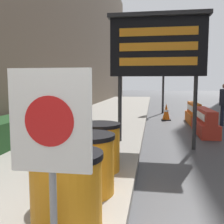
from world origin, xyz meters
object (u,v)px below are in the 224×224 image
object	(u,v)px
warning_sign	(51,134)
barrel_drum_back	(99,147)
jersey_barrier_red_striped	(205,123)
barrel_drum_middle	(88,164)
traffic_cone_near	(166,112)
traffic_light_near_curb	(164,58)
barrel_drum_foreground	(67,192)
jersey_barrier_orange_near	(194,114)
message_board	(158,47)

from	to	relation	value
warning_sign	barrel_drum_back	bearing A→B (deg)	93.15
barrel_drum_back	jersey_barrier_red_striped	world-z (taller)	barrel_drum_back
warning_sign	jersey_barrier_red_striped	bearing A→B (deg)	70.44
barrel_drum_middle	traffic_cone_near	size ratio (longest dim) A/B	1.10
traffic_light_near_curb	jersey_barrier_red_striped	bearing A→B (deg)	-78.75
barrel_drum_back	traffic_cone_near	world-z (taller)	barrel_drum_back
traffic_light_near_curb	barrel_drum_middle	bearing A→B (deg)	-97.21
barrel_drum_back	warning_sign	distance (m)	2.65
barrel_drum_foreground	traffic_light_near_curb	size ratio (longest dim) A/B	0.20
jersey_barrier_red_striped	jersey_barrier_orange_near	distance (m)	2.50
message_board	jersey_barrier_orange_near	distance (m)	5.48
message_board	traffic_light_near_curb	xyz separation A→B (m)	(0.47, 8.17, 0.49)
barrel_drum_middle	barrel_drum_foreground	bearing A→B (deg)	-88.94
barrel_drum_back	traffic_light_near_curb	xyz separation A→B (m)	(1.51, 10.59, 2.53)
barrel_drum_back	traffic_cone_near	size ratio (longest dim) A/B	1.10
jersey_barrier_red_striped	warning_sign	bearing A→B (deg)	-109.56
traffic_cone_near	traffic_light_near_curb	size ratio (longest dim) A/B	0.18
barrel_drum_foreground	traffic_light_near_curb	distance (m)	12.89
barrel_drum_middle	warning_sign	distance (m)	1.72
jersey_barrier_orange_near	traffic_light_near_curb	size ratio (longest dim) A/B	0.45
jersey_barrier_orange_near	traffic_cone_near	distance (m)	1.32
barrel_drum_foreground	warning_sign	bearing A→B (deg)	-82.39
barrel_drum_foreground	jersey_barrier_red_striped	distance (m)	7.12
barrel_drum_foreground	barrel_drum_middle	world-z (taller)	same
barrel_drum_middle	traffic_light_near_curb	world-z (taller)	traffic_light_near_curb
message_board	jersey_barrier_orange_near	bearing A→B (deg)	70.70
warning_sign	jersey_barrier_orange_near	distance (m)	10.05
message_board	traffic_cone_near	size ratio (longest dim) A/B	4.46
warning_sign	traffic_light_near_curb	world-z (taller)	traffic_light_near_curb
barrel_drum_middle	traffic_light_near_curb	distance (m)	11.94
barrel_drum_back	traffic_light_near_curb	size ratio (longest dim) A/B	0.20
warning_sign	traffic_cone_near	size ratio (longest dim) A/B	2.16
jersey_barrier_orange_near	traffic_light_near_curb	distance (m)	4.56
jersey_barrier_red_striped	jersey_barrier_orange_near	size ratio (longest dim) A/B	1.11
jersey_barrier_red_striped	traffic_light_near_curb	distance (m)	6.66
barrel_drum_foreground	barrel_drum_back	distance (m)	1.97
warning_sign	traffic_light_near_curb	distance (m)	13.33
jersey_barrier_red_striped	jersey_barrier_orange_near	xyz separation A→B (m)	(0.00, 2.50, 0.01)
barrel_drum_back	message_board	xyz separation A→B (m)	(1.04, 2.42, 2.04)
message_board	barrel_drum_middle	bearing A→B (deg)	-106.28
jersey_barrier_orange_near	barrel_drum_back	bearing A→B (deg)	-110.66
barrel_drum_middle	message_board	xyz separation A→B (m)	(0.99, 3.40, 2.04)
message_board	traffic_light_near_curb	world-z (taller)	traffic_light_near_curb
barrel_drum_foreground	message_board	distance (m)	4.94
barrel_drum_foreground	traffic_cone_near	size ratio (longest dim) A/B	1.10
traffic_cone_near	traffic_light_near_curb	distance (m)	3.89
barrel_drum_back	jersey_barrier_red_striped	bearing A→B (deg)	59.88
warning_sign	jersey_barrier_red_striped	size ratio (longest dim) A/B	0.77
jersey_barrier_orange_near	traffic_cone_near	size ratio (longest dim) A/B	2.50
warning_sign	jersey_barrier_orange_near	size ratio (longest dim) A/B	0.86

